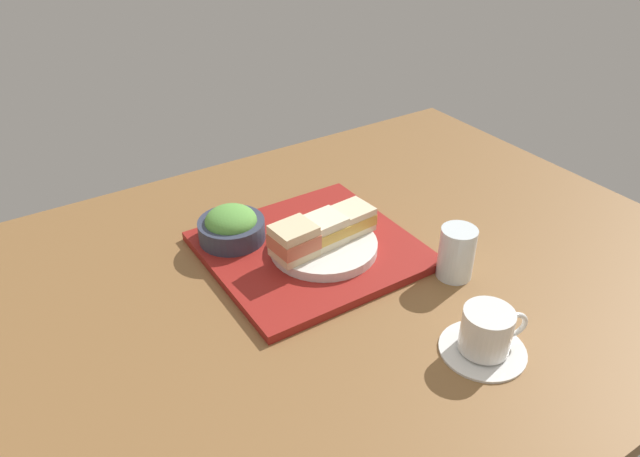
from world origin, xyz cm
name	(u,v)px	position (x,y,z in cm)	size (l,w,h in cm)	color
ground_plane	(322,286)	(0.00, 0.00, -1.50)	(140.00, 100.00, 3.00)	brown
serving_tray	(310,250)	(-2.32, -7.60, 0.82)	(36.00, 33.99, 1.64)	maroon
sandwich_plate	(324,246)	(-3.70, -5.24, 2.53)	(19.37, 19.37, 1.78)	silver
sandwich_near	(352,219)	(-10.27, -5.97, 5.69)	(7.52, 6.77, 4.54)	beige
sandwich_middle	(324,230)	(-3.70, -5.24, 5.94)	(7.77, 7.04, 5.05)	#EFE5C1
sandwich_far	(294,241)	(2.87, -4.50, 6.37)	(7.68, 6.95, 5.91)	beige
salad_bowl	(231,226)	(8.54, -17.46, 4.43)	(12.27, 12.27, 6.48)	#33384C
coffee_cup	(486,334)	(-10.57, 27.58, 3.33)	(12.91, 12.91, 7.50)	white
drinking_glass	(456,253)	(-19.81, 11.51, 4.72)	(6.19, 6.19, 9.44)	silver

